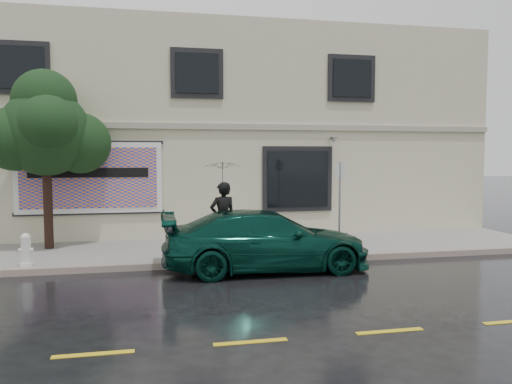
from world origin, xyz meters
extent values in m
plane|color=black|center=(0.00, 0.00, 0.00)|extent=(90.00, 90.00, 0.00)
cube|color=gray|center=(0.00, 3.25, 0.07)|extent=(20.00, 3.50, 0.15)
cube|color=gray|center=(0.00, 1.50, 0.07)|extent=(20.00, 0.18, 0.16)
cube|color=gold|center=(0.00, -3.50, 0.01)|extent=(19.00, 0.12, 0.01)
cube|color=beige|center=(0.00, 9.00, 3.50)|extent=(20.00, 8.00, 7.00)
cube|color=#9E9984|center=(0.00, 4.96, 3.60)|extent=(20.00, 0.12, 0.18)
cube|color=black|center=(3.20, 4.96, 1.95)|extent=(2.30, 0.10, 2.10)
cube|color=black|center=(3.20, 4.90, 1.95)|extent=(2.00, 0.05, 1.80)
cube|color=black|center=(-5.00, 4.90, 5.20)|extent=(1.30, 0.05, 1.20)
cube|color=black|center=(0.00, 4.90, 5.20)|extent=(1.30, 0.05, 1.20)
cube|color=black|center=(5.00, 4.90, 5.20)|extent=(1.30, 0.05, 1.20)
cube|color=white|center=(-3.20, 4.93, 2.05)|extent=(4.20, 0.06, 2.10)
cube|color=orange|center=(-3.20, 4.89, 2.05)|extent=(3.90, 0.04, 1.80)
cube|color=black|center=(-3.20, 4.96, 1.00)|extent=(4.30, 0.10, 0.10)
cube|color=black|center=(-3.20, 4.96, 3.10)|extent=(4.30, 0.10, 0.10)
cube|color=black|center=(-3.20, 4.86, 2.20)|extent=(3.40, 0.02, 0.28)
imported|color=#08342A|center=(1.24, 0.89, 0.71)|extent=(4.91, 2.20, 1.42)
imported|color=black|center=(0.37, 2.08, 1.10)|extent=(0.78, 0.60, 1.89)
imported|color=black|center=(0.37, 2.08, 2.42)|extent=(1.14, 1.14, 0.75)
cylinder|color=black|center=(-4.20, 4.03, 1.28)|extent=(0.24, 0.24, 2.25)
sphere|color=black|center=(-4.20, 4.03, 3.34)|extent=(2.37, 2.37, 2.37)
cylinder|color=silver|center=(-4.27, 1.80, 0.19)|extent=(0.30, 0.30, 0.08)
cylinder|color=silver|center=(-4.27, 1.80, 0.50)|extent=(0.22, 0.22, 0.54)
sphere|color=silver|center=(-4.27, 1.80, 0.81)|extent=(0.22, 0.22, 0.22)
cylinder|color=silver|center=(-4.27, 1.80, 0.53)|extent=(0.32, 0.10, 0.10)
cylinder|color=gray|center=(3.38, 1.70, 1.35)|extent=(0.05, 0.05, 2.40)
cube|color=silver|center=(3.38, 1.70, 2.32)|extent=(0.30, 0.02, 0.39)
camera|label=1|loc=(-1.36, -10.46, 2.74)|focal=35.00mm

